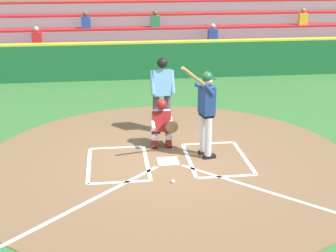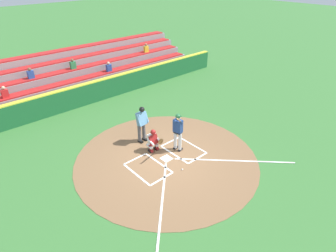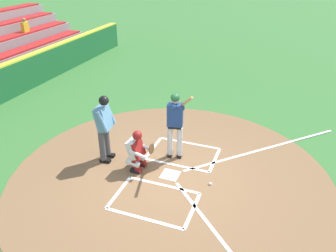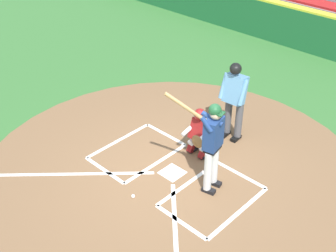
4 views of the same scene
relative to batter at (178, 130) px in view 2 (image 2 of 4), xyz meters
name	(u,v)px [view 2 (image 2 of 4)]	position (x,y,z in m)	size (l,w,h in m)	color
ground_plane	(166,159)	(0.83, 0.16, -1.10)	(120.00, 120.00, 0.00)	#387033
dirt_circle	(166,159)	(0.83, 0.16, -1.09)	(8.00, 8.00, 0.01)	brown
home_plate_and_chalk	(180,168)	(0.83, 1.04, -1.08)	(7.93, 4.91, 0.01)	white
batter	(178,130)	(0.00, 0.00, 0.00)	(0.85, 0.87, 2.13)	silver
catcher	(153,140)	(0.85, -0.70, -0.51)	(0.59, 0.61, 1.13)	black
plate_umpire	(142,122)	(0.74, -1.68, -0.02)	(0.60, 0.44, 1.86)	#4C4C51
baseball	(182,169)	(0.86, 1.20, -1.06)	(0.07, 0.07, 0.07)	white
backstop_wall	(84,95)	(0.83, -7.34, -0.45)	(22.00, 0.36, 1.31)	#1E6033
bleacher_stand	(60,77)	(0.83, -10.60, -0.25)	(20.00, 4.25, 2.33)	gray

